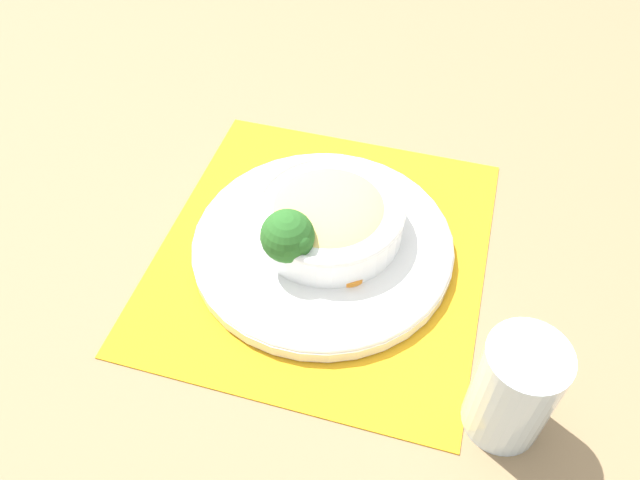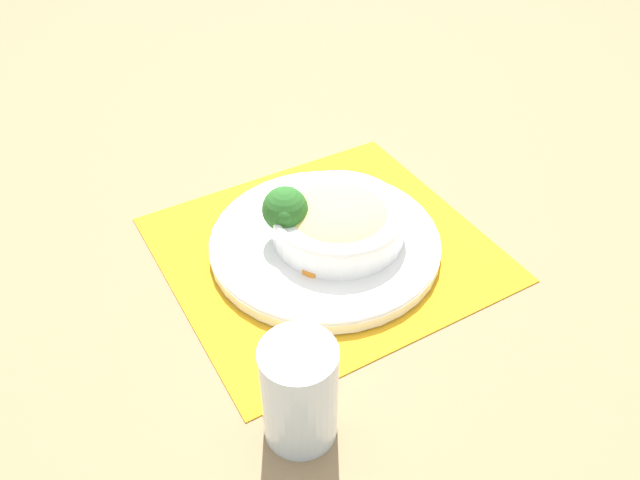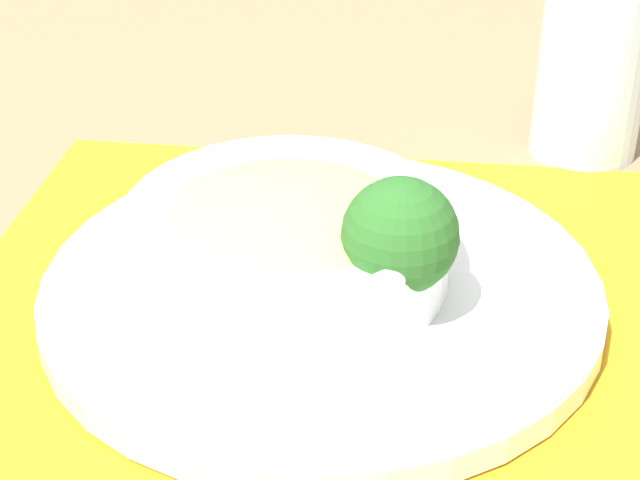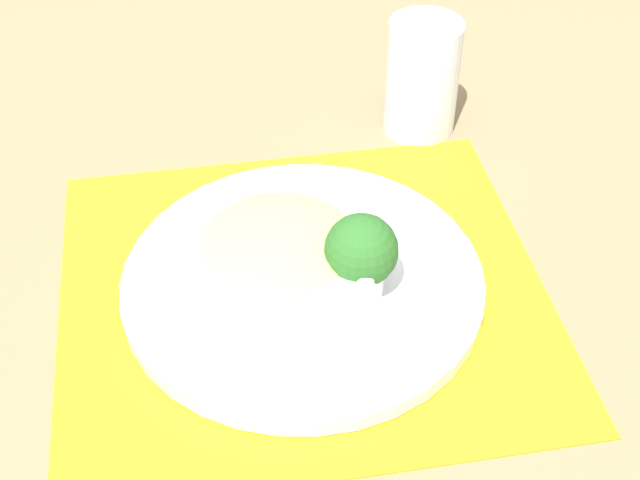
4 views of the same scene
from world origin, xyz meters
name	(u,v)px [view 4 (image 4 of 4)]	position (x,y,z in m)	size (l,w,h in m)	color
ground_plane	(303,291)	(0.00, 0.00, 0.00)	(4.00, 4.00, 0.00)	#8C704C
placemat	(303,290)	(0.00, 0.00, 0.00)	(0.44, 0.46, 0.00)	orange
plate	(303,279)	(0.00, 0.00, 0.02)	(0.32, 0.32, 0.02)	white
bowl	(279,255)	(0.00, -0.02, 0.05)	(0.19, 0.19, 0.06)	white
broccoli_floret	(361,252)	(0.03, 0.05, 0.07)	(0.06, 0.06, 0.08)	#84AD5B
carrot_slice_near	(337,237)	(-0.04, 0.03, 0.02)	(0.05, 0.05, 0.01)	orange
carrot_slice_middle	(322,232)	(-0.05, 0.02, 0.02)	(0.05, 0.05, 0.01)	orange
carrot_slice_far	(307,230)	(-0.06, 0.01, 0.02)	(0.05, 0.05, 0.01)	orange
water_glass	(422,83)	(-0.25, 0.15, 0.06)	(0.08, 0.08, 0.13)	silver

